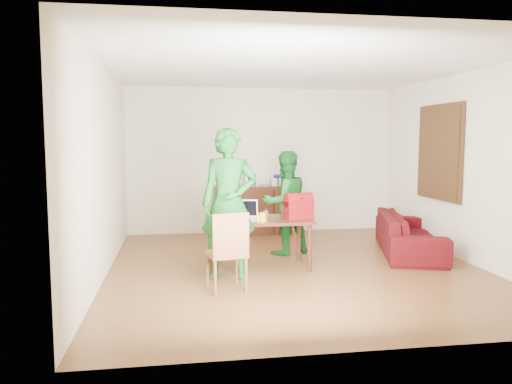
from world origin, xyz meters
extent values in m
cube|color=#432810|center=(0.00, 0.00, -0.05)|extent=(5.00, 5.50, 0.10)
cube|color=white|center=(0.00, 0.00, 2.75)|extent=(5.00, 5.50, 0.10)
cube|color=beige|center=(0.00, 2.80, 1.35)|extent=(5.00, 0.10, 2.70)
cube|color=beige|center=(0.00, -2.80, 1.35)|extent=(5.00, 0.10, 2.70)
cube|color=beige|center=(-2.55, 0.00, 1.35)|extent=(0.10, 5.50, 2.70)
cube|color=beige|center=(2.55, 0.00, 1.35)|extent=(0.10, 5.50, 2.70)
cube|color=#3F2614|center=(2.46, 0.70, 1.55)|extent=(0.04, 1.28, 1.48)
cube|color=#482915|center=(2.43, 0.70, 1.55)|extent=(0.01, 1.18, 1.36)
cube|color=black|center=(-0.20, 2.51, 0.45)|extent=(1.40, 0.45, 0.90)
cube|color=black|center=(-0.70, 2.51, 0.97)|extent=(0.20, 0.14, 0.14)
cube|color=silver|center=(0.25, 2.51, 0.97)|extent=(0.24, 0.22, 0.14)
ellipsoid|color=#1C179A|center=(0.25, 2.51, 1.08)|extent=(0.14, 0.14, 0.07)
cube|color=black|center=(-0.49, 0.09, 0.65)|extent=(1.46, 0.84, 0.04)
cylinder|color=black|center=(-1.14, -0.22, 0.32)|extent=(0.06, 0.06, 0.63)
cylinder|color=black|center=(0.14, -0.25, 0.32)|extent=(0.06, 0.06, 0.63)
cylinder|color=black|center=(-1.12, 0.43, 0.32)|extent=(0.06, 0.06, 0.63)
cylinder|color=black|center=(0.16, 0.40, 0.32)|extent=(0.06, 0.06, 0.63)
cube|color=brown|center=(-1.02, -0.89, 0.43)|extent=(0.49, 0.48, 0.05)
cube|color=brown|center=(-0.99, -1.07, 0.69)|extent=(0.42, 0.11, 0.48)
imported|color=#155E1D|center=(-0.94, -0.36, 0.95)|extent=(0.74, 0.53, 1.90)
imported|color=#145B1D|center=(0.05, 0.86, 0.79)|extent=(0.92, 0.81, 1.57)
cube|color=white|center=(-0.68, 0.03, 0.68)|extent=(0.38, 0.28, 0.02)
cube|color=black|center=(-0.68, 0.03, 0.82)|extent=(0.37, 0.12, 0.23)
cylinder|color=#553213|center=(-0.46, -0.28, 0.77)|extent=(0.08, 0.08, 0.18)
cube|color=maroon|center=(0.05, 0.01, 0.81)|extent=(0.41, 0.28, 0.28)
imported|color=#390907|center=(1.95, 0.59, 0.30)|extent=(1.39, 2.23, 0.61)
camera|label=1|loc=(-1.56, -6.53, 1.75)|focal=35.00mm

